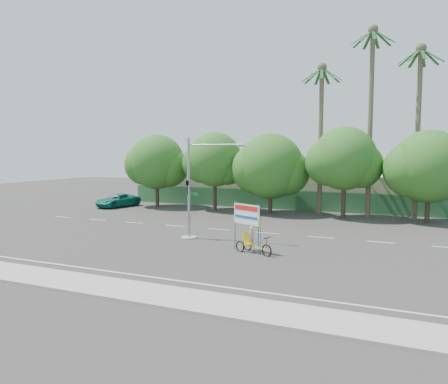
% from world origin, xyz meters
% --- Properties ---
extents(ground, '(120.00, 120.00, 0.00)m').
position_xyz_m(ground, '(0.00, 0.00, 0.00)').
color(ground, '#33302D').
rests_on(ground, ground).
extents(sidewalk_near, '(50.00, 2.40, 0.12)m').
position_xyz_m(sidewalk_near, '(0.00, -7.50, 0.06)').
color(sidewalk_near, gray).
rests_on(sidewalk_near, ground).
extents(fence, '(38.00, 0.08, 2.00)m').
position_xyz_m(fence, '(0.00, 21.50, 1.00)').
color(fence, '#336B3D').
rests_on(fence, ground).
extents(building_left, '(12.00, 8.00, 4.00)m').
position_xyz_m(building_left, '(-10.00, 26.00, 2.00)').
color(building_left, beige).
rests_on(building_left, ground).
extents(building_right, '(14.00, 8.00, 3.60)m').
position_xyz_m(building_right, '(8.00, 26.00, 1.80)').
color(building_right, beige).
rests_on(building_right, ground).
extents(tree_far_left, '(7.14, 6.00, 7.96)m').
position_xyz_m(tree_far_left, '(-14.05, 18.00, 4.76)').
color(tree_far_left, '#473828').
rests_on(tree_far_left, ground).
extents(tree_left, '(6.66, 5.60, 8.07)m').
position_xyz_m(tree_left, '(-7.05, 18.00, 5.06)').
color(tree_left, '#473828').
rests_on(tree_left, ground).
extents(tree_center, '(7.62, 6.40, 7.85)m').
position_xyz_m(tree_center, '(-1.05, 18.00, 4.47)').
color(tree_center, '#473828').
rests_on(tree_center, ground).
extents(tree_right, '(6.90, 5.80, 8.36)m').
position_xyz_m(tree_right, '(5.95, 18.00, 5.24)').
color(tree_right, '#473828').
rests_on(tree_right, ground).
extents(tree_far_right, '(7.38, 6.20, 7.94)m').
position_xyz_m(tree_far_right, '(12.95, 18.00, 4.64)').
color(tree_far_right, '#473828').
rests_on(tree_far_right, ground).
extents(palm_tall, '(3.73, 3.79, 17.45)m').
position_xyz_m(palm_tall, '(8.00, 19.50, 10.46)').
color(palm_tall, '#70604C').
rests_on(palm_tall, ground).
extents(palm_mid, '(3.73, 3.79, 15.45)m').
position_xyz_m(palm_mid, '(12.00, 19.50, 9.40)').
color(palm_mid, '#70604C').
rests_on(palm_mid, ground).
extents(palm_short, '(3.73, 3.79, 14.45)m').
position_xyz_m(palm_short, '(3.50, 19.50, 8.86)').
color(palm_short, '#70604C').
rests_on(palm_short, ground).
extents(traffic_signal, '(4.72, 1.10, 7.00)m').
position_xyz_m(traffic_signal, '(-2.20, 3.98, 2.92)').
color(traffic_signal, gray).
rests_on(traffic_signal, ground).
extents(trike_billboard, '(2.87, 1.48, 3.06)m').
position_xyz_m(trike_billboard, '(2.92, 1.66, 1.23)').
color(trike_billboard, black).
rests_on(trike_billboard, ground).
extents(pickup_truck, '(3.43, 5.55, 1.44)m').
position_xyz_m(pickup_truck, '(-17.96, 16.18, 0.72)').
color(pickup_truck, '#0F6C5E').
rests_on(pickup_truck, ground).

